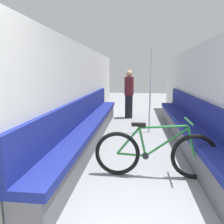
# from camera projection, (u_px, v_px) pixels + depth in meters

# --- Properties ---
(wall_left) EXTENTS (0.10, 9.90, 2.06)m
(wall_left) POSITION_uv_depth(u_px,v_px,m) (78.00, 95.00, 4.50)
(wall_left) COLOR silver
(wall_left) RESTS_ON ground
(wall_right) EXTENTS (0.10, 9.90, 2.06)m
(wall_right) POSITION_uv_depth(u_px,v_px,m) (204.00, 96.00, 4.22)
(wall_right) COLOR silver
(wall_right) RESTS_ON ground
(bench_seat_row_left) EXTENTS (0.42, 5.75, 0.97)m
(bench_seat_row_left) POSITION_uv_depth(u_px,v_px,m) (90.00, 127.00, 4.68)
(bench_seat_row_left) COLOR #5B5B60
(bench_seat_row_left) RESTS_ON ground
(bench_seat_row_right) EXTENTS (0.42, 5.75, 0.97)m
(bench_seat_row_right) POSITION_uv_depth(u_px,v_px,m) (189.00, 130.00, 4.46)
(bench_seat_row_right) COLOR #5B5B60
(bench_seat_row_right) RESTS_ON ground
(bicycle) EXTENTS (1.73, 0.46, 0.84)m
(bicycle) POSITION_uv_depth(u_px,v_px,m) (155.00, 154.00, 3.10)
(bicycle) COLOR black
(bicycle) RESTS_ON ground
(grab_pole_near) EXTENTS (0.08, 0.08, 2.04)m
(grab_pole_near) POSITION_uv_depth(u_px,v_px,m) (150.00, 93.00, 5.32)
(grab_pole_near) COLOR gray
(grab_pole_near) RESTS_ON ground
(passenger_standing) EXTENTS (0.30, 0.30, 1.56)m
(passenger_standing) POSITION_uv_depth(u_px,v_px,m) (129.00, 94.00, 7.09)
(passenger_standing) COLOR black
(passenger_standing) RESTS_ON ground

